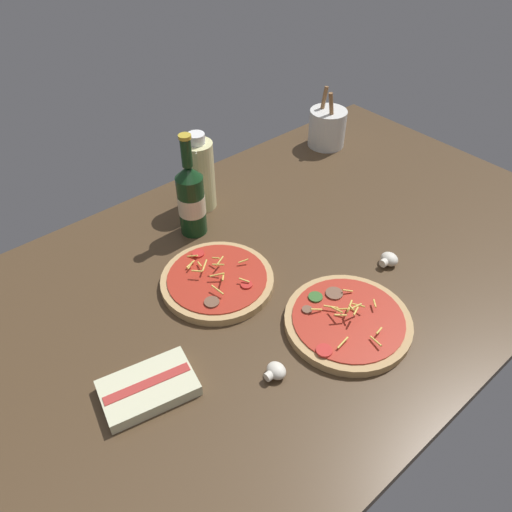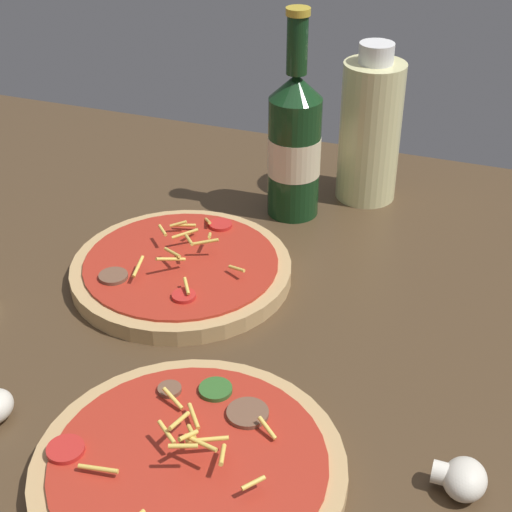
% 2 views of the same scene
% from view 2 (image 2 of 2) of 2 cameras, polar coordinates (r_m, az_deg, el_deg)
% --- Properties ---
extents(counter_slab, '(1.60, 0.90, 0.03)m').
position_cam_2_polar(counter_slab, '(0.80, -0.80, -5.60)').
color(counter_slab, '#4C3823').
rests_on(counter_slab, ground).
extents(pizza_near, '(0.25, 0.25, 0.05)m').
position_cam_2_polar(pizza_near, '(0.64, -4.88, -15.16)').
color(pizza_near, tan).
rests_on(pizza_near, counter_slab).
extents(pizza_far, '(0.24, 0.24, 0.05)m').
position_cam_2_polar(pizza_far, '(0.85, -5.45, -0.99)').
color(pizza_far, tan).
rests_on(pizza_far, counter_slab).
extents(beer_bottle, '(0.06, 0.06, 0.25)m').
position_cam_2_polar(beer_bottle, '(0.94, 2.81, 8.18)').
color(beer_bottle, '#143819').
rests_on(beer_bottle, counter_slab).
extents(oil_bottle, '(0.08, 0.08, 0.20)m').
position_cam_2_polar(oil_bottle, '(0.99, 8.30, 9.10)').
color(oil_bottle, beige).
rests_on(oil_bottle, counter_slab).
extents(mushroom_right, '(0.04, 0.04, 0.03)m').
position_cam_2_polar(mushroom_right, '(0.64, 14.75, -15.38)').
color(mushroom_right, white).
rests_on(mushroom_right, counter_slab).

